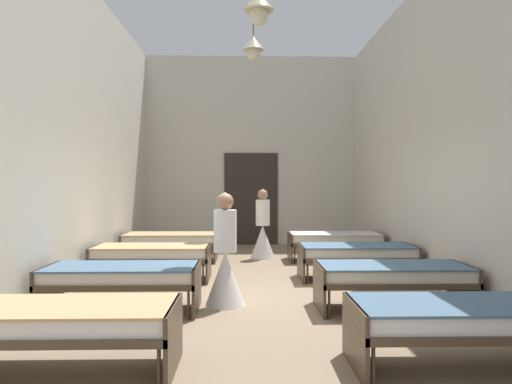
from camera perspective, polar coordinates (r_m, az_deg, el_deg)
name	(u,v)px	position (r m, az deg, el deg)	size (l,w,h in m)	color
ground_plane	(256,296)	(6.99, 0.04, -12.57)	(6.10, 11.65, 0.10)	#8C755B
room_shell	(255,132)	(8.05, -0.18, 7.32)	(5.90, 11.25, 4.94)	beige
bed_left_row_0	(63,321)	(4.39, -22.48, -14.30)	(1.90, 0.84, 0.57)	#473828
bed_right_row_0	(463,318)	(4.52, 23.85, -13.86)	(1.90, 0.84, 0.57)	#473828
bed_left_row_1	(122,276)	(6.15, -16.00, -9.84)	(1.90, 0.84, 0.57)	#473828
bed_right_row_1	(393,275)	(6.24, 16.28, -9.67)	(1.90, 0.84, 0.57)	#473828
bed_left_row_2	(152,254)	(7.98, -12.53, -7.33)	(1.90, 0.84, 0.57)	#473828
bed_right_row_2	(357,253)	(8.05, 12.14, -7.26)	(1.90, 0.84, 0.57)	#473828
bed_left_row_3	(170,240)	(9.83, -10.38, -5.75)	(1.90, 0.84, 0.57)	#473828
bed_right_row_3	(335,239)	(9.89, 9.55, -5.71)	(1.90, 0.84, 0.57)	#473828
nurse_near_aisle	(263,233)	(10.08, 0.82, -5.06)	(0.52, 0.52, 1.49)	white
nurse_mid_aisle	(225,265)	(6.20, -3.78, -8.86)	(0.52, 0.52, 1.49)	white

